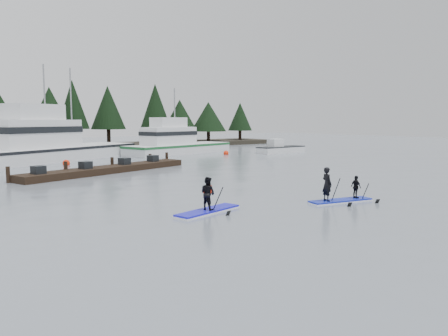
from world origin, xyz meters
TOP-DOWN VIEW (x-y plane):
  - ground at (0.00, 0.00)m, footprint 160.00×160.00m
  - far_shore at (0.00, 42.00)m, footprint 70.00×8.00m
  - treeline at (0.00, 42.00)m, footprint 60.00×4.00m
  - fishing_boat_large at (-2.81, 28.92)m, footprint 17.93×11.73m
  - fishing_boat_medium at (11.17, 29.02)m, footprint 14.08×6.86m
  - skiff at (21.27, 22.50)m, footprint 6.34×2.06m
  - floating_dock at (-2.29, 16.63)m, footprint 13.82×5.76m
  - buoy_b at (-3.03, 23.70)m, footprint 0.60×0.60m
  - buoy_d at (4.43, 18.69)m, footprint 0.55×0.55m
  - buoy_c at (14.57, 24.31)m, footprint 0.58×0.58m
  - paddleboard_solo at (-4.66, 1.11)m, footprint 3.31×1.49m
  - paddleboard_duo at (1.44, -0.78)m, footprint 3.25×1.61m

SIDE VIEW (x-z plane):
  - ground at x=0.00m, z-range 0.00..0.00m
  - treeline at x=0.00m, z-range -4.00..4.00m
  - buoy_b at x=-3.03m, z-range -0.30..0.30m
  - buoy_d at x=4.43m, z-range -0.28..0.28m
  - buoy_c at x=14.57m, z-range -0.29..0.29m
  - floating_dock at x=-2.29m, z-range 0.00..0.46m
  - far_shore at x=0.00m, z-range 0.00..0.60m
  - skiff at x=21.27m, z-range 0.00..0.73m
  - paddleboard_solo at x=-4.66m, z-range -0.43..1.46m
  - paddleboard_duo at x=1.44m, z-range -0.55..1.64m
  - fishing_boat_medium at x=11.17m, z-range -3.52..4.67m
  - fishing_boat_large at x=-2.81m, z-range -4.20..5.70m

